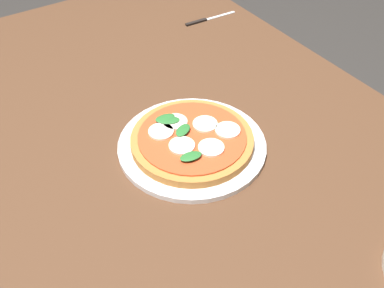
% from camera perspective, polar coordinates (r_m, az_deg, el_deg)
% --- Properties ---
extents(dining_table, '(1.51, 1.08, 0.72)m').
position_cam_1_polar(dining_table, '(1.06, -3.85, -2.94)').
color(dining_table, '#4C301E').
rests_on(dining_table, ground_plane).
extents(serving_tray, '(0.31, 0.31, 0.01)m').
position_cam_1_polar(serving_tray, '(0.98, -0.00, -0.17)').
color(serving_tray, silver).
rests_on(serving_tray, dining_table).
extents(pizza, '(0.26, 0.26, 0.03)m').
position_cam_1_polar(pizza, '(0.97, -0.01, 0.59)').
color(pizza, '#B27033').
rests_on(pizza, serving_tray).
extents(knife, '(0.02, 0.17, 0.01)m').
position_cam_1_polar(knife, '(1.45, 1.54, 15.02)').
color(knife, black).
rests_on(knife, dining_table).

